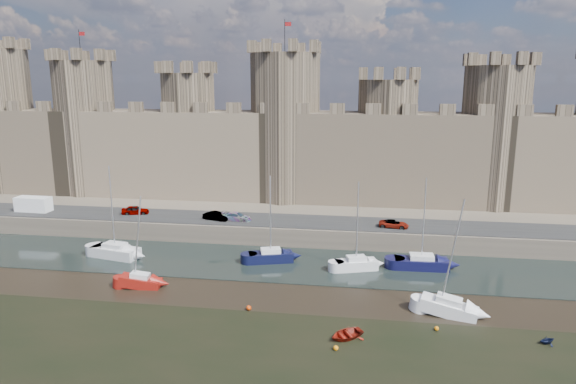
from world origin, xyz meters
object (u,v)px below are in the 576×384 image
sailboat_4 (140,281)px  car_0 (135,210)px  sailboat_0 (115,251)px  car_2 (237,217)px  car_3 (394,224)px  sailboat_3 (421,262)px  sailboat_5 (449,307)px  sailboat_2 (356,263)px  sailboat_1 (271,256)px  car_1 (216,216)px  van (33,204)px

sailboat_4 → car_0: bearing=110.5°
car_0 → sailboat_0: (2.31, -11.04, -2.28)m
car_2 → car_3: (21.23, -0.33, -0.06)m
sailboat_3 → sailboat_5: 11.84m
car_3 → sailboat_2: bearing=161.4°
sailboat_1 → sailboat_3: sailboat_3 is taller
sailboat_1 → sailboat_3: (17.71, 0.36, -0.00)m
car_1 → sailboat_5: bearing=-110.6°
car_1 → sailboat_2: sailboat_2 is taller
sailboat_2 → car_3: bearing=45.8°
car_0 → sailboat_3: (39.30, -9.44, -2.33)m
van → sailboat_4: sailboat_4 is taller
car_3 → car_1: bearing=97.3°
sailboat_0 → sailboat_5: bearing=-2.7°
sailboat_4 → car_2: bearing=66.7°
car_2 → van: 30.70m
car_0 → sailboat_2: sailboat_2 is taller
sailboat_1 → sailboat_3: size_ratio=0.98×
van → sailboat_2: bearing=-10.1°
sailboat_2 → car_0: bearing=142.9°
van → sailboat_0: 20.73m
sailboat_2 → sailboat_0: bearing=162.1°
sailboat_4 → sailboat_5: size_ratio=0.89×
car_1 → sailboat_0: sailboat_0 is taller
car_0 → van: van is taller
car_2 → sailboat_1: 11.00m
van → sailboat_2: size_ratio=0.49×
car_1 → sailboat_0: 14.18m
sailboat_0 → sailboat_4: sailboat_0 is taller
car_2 → sailboat_0: bearing=131.3°
van → sailboat_0: bearing=-28.1°
van → sailboat_0: sailboat_0 is taller
car_1 → car_2: bearing=-70.7°
car_2 → sailboat_2: bearing=-116.8°
car_3 → sailboat_1: 17.20m
car_1 → sailboat_1: size_ratio=0.35×
sailboat_3 → sailboat_5: (1.30, -11.77, -0.03)m
sailboat_1 → sailboat_5: (19.00, -11.41, -0.03)m
car_1 → van: (-27.87, 0.64, 0.49)m
car_1 → car_3: car_1 is taller
car_3 → sailboat_1: size_ratio=0.37×
car_0 → car_1: bearing=-110.2°
car_3 → van: van is taller
sailboat_2 → sailboat_5: (8.78, -10.28, -0.03)m
sailboat_1 → car_0: bearing=138.6°
sailboat_1 → sailboat_2: (10.22, -1.13, 0.00)m
car_3 → sailboat_1: bearing=126.9°
sailboat_1 → car_2: bearing=109.2°
car_3 → sailboat_3: size_ratio=0.36×
van → car_2: bearing=1.4°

